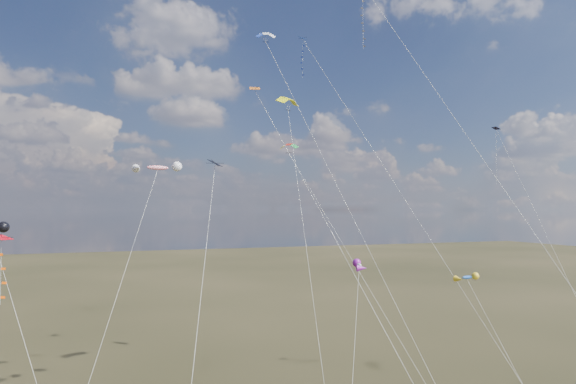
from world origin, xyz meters
name	(u,v)px	position (x,y,z in m)	size (l,w,h in m)	color
diamond_black_high	(377,33)	(7.09, 14.01, 33.35)	(2.71, 32.49, 39.03)	black
diamond_navy_tall	(317,77)	(8.36, 30.36, 33.47)	(11.89, 26.06, 39.03)	#081A4F
diamond_black_mid	(207,235)	(-9.69, 7.27, 15.70)	(5.39, 12.84, 20.96)	black
diamond_navy_right	(502,166)	(23.65, 16.60, 22.03)	(0.69, 15.16, 26.26)	#110F43
diamond_orange_center	(298,170)	(-0.46, 14.27, 20.78)	(8.25, 21.29, 29.09)	#C45F14
parafoil_yellow	(288,99)	(3.05, 26.05, 29.45)	(5.23, 20.08, 30.26)	#D6DD0E
parafoil_blue_white	(267,37)	(-0.45, 22.69, 34.86)	(10.06, 20.04, 35.79)	blue
parafoil_tricolor	(289,146)	(5.45, 31.94, 25.14)	(7.78, 21.41, 25.86)	#D6C308
novelty_white_purple	(359,266)	(4.18, 12.18, 12.64)	(5.72, 8.62, 13.12)	white
novelty_redwhite_stripe	(157,168)	(-11.23, 22.54, 21.21)	(9.50, 11.68, 21.82)	red
novelty_blue_yellow	(468,278)	(14.30, 10.92, 11.32)	(2.30, 8.85, 11.75)	#174FB0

